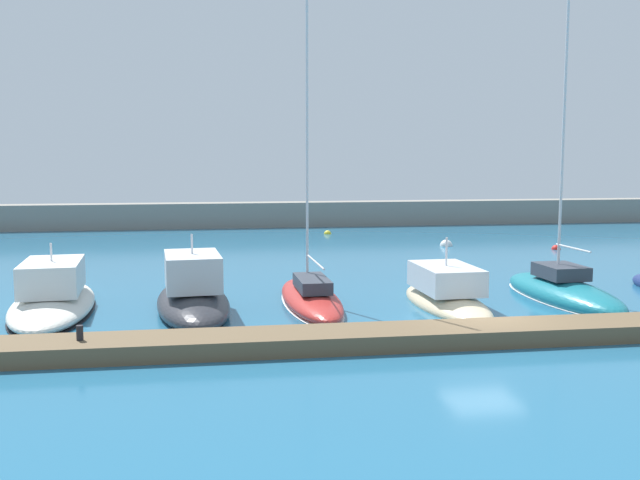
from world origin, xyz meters
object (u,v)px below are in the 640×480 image
(motorboat_charcoal_second, at_px, (193,295))
(sailboat_teal_fifth, at_px, (563,292))
(motorboat_ivory_nearest, at_px, (53,298))
(mooring_buoy_yellow, at_px, (328,234))
(mooring_buoy_white, at_px, (446,246))
(sailboat_red_third, at_px, (311,297))
(motorboat_sand_fourth, at_px, (446,296))
(mooring_buoy_red, at_px, (556,249))
(dock_bollard, at_px, (80,333))

(motorboat_charcoal_second, distance_m, sailboat_teal_fifth, 15.05)
(motorboat_ivory_nearest, bearing_deg, motorboat_charcoal_second, -104.18)
(mooring_buoy_yellow, distance_m, mooring_buoy_white, 10.46)
(mooring_buoy_yellow, bearing_deg, sailboat_red_third, -100.89)
(motorboat_charcoal_second, relative_size, sailboat_red_third, 0.61)
(mooring_buoy_yellow, bearing_deg, mooring_buoy_white, -51.44)
(motorboat_sand_fourth, xyz_separation_m, sailboat_teal_fifth, (5.16, 0.43, -0.08))
(mooring_buoy_white, bearing_deg, sailboat_teal_fifth, -93.08)
(motorboat_ivory_nearest, xyz_separation_m, sailboat_red_third, (9.88, -0.47, -0.19))
(motorboat_charcoal_second, xyz_separation_m, mooring_buoy_yellow, (9.47, 25.77, -0.63))
(sailboat_teal_fifth, distance_m, mooring_buoy_red, 16.50)
(mooring_buoy_yellow, relative_size, mooring_buoy_red, 0.98)
(motorboat_ivory_nearest, distance_m, sailboat_teal_fifth, 20.34)
(dock_bollard, bearing_deg, mooring_buoy_red, 39.31)
(mooring_buoy_red, bearing_deg, sailboat_teal_fifth, -116.02)
(motorboat_ivory_nearest, xyz_separation_m, dock_bollard, (2.15, -6.87, 0.26))
(motorboat_sand_fourth, bearing_deg, motorboat_charcoal_second, 85.90)
(sailboat_red_third, height_order, mooring_buoy_yellow, sailboat_red_third)
(sailboat_red_third, relative_size, motorboat_sand_fourth, 1.85)
(motorboat_charcoal_second, bearing_deg, sailboat_red_third, -89.01)
(motorboat_ivory_nearest, height_order, sailboat_red_third, sailboat_red_third)
(motorboat_charcoal_second, relative_size, mooring_buoy_white, 10.05)
(mooring_buoy_red, distance_m, dock_bollard, 32.85)
(motorboat_charcoal_second, distance_m, mooring_buoy_red, 26.79)
(motorboat_charcoal_second, xyz_separation_m, motorboat_sand_fourth, (9.88, -0.40, -0.24))
(sailboat_red_third, bearing_deg, mooring_buoy_red, -51.94)
(motorboat_charcoal_second, relative_size, mooring_buoy_yellow, 14.92)
(sailboat_red_third, xyz_separation_m, mooring_buoy_white, (11.39, 17.14, -0.32))
(mooring_buoy_red, relative_size, dock_bollard, 1.28)
(sailboat_red_third, xyz_separation_m, mooring_buoy_yellow, (4.87, 25.32, -0.32))
(mooring_buoy_white, bearing_deg, mooring_buoy_red, -23.52)
(sailboat_red_third, distance_m, motorboat_sand_fourth, 5.35)
(sailboat_red_third, bearing_deg, motorboat_charcoal_second, 94.45)
(sailboat_teal_fifth, height_order, dock_bollard, sailboat_teal_fifth)
(motorboat_sand_fourth, relative_size, dock_bollard, 16.60)
(sailboat_teal_fifth, height_order, mooring_buoy_yellow, sailboat_teal_fifth)
(motorboat_charcoal_second, relative_size, motorboat_sand_fourth, 1.13)
(motorboat_ivory_nearest, bearing_deg, mooring_buoy_red, -67.45)
(sailboat_teal_fifth, bearing_deg, mooring_buoy_yellow, 9.93)
(motorboat_ivory_nearest, height_order, motorboat_sand_fourth, motorboat_sand_fourth)
(motorboat_ivory_nearest, xyz_separation_m, motorboat_charcoal_second, (5.28, -0.92, 0.13))
(motorboat_ivory_nearest, bearing_deg, sailboat_red_third, -97.02)
(sailboat_red_third, distance_m, sailboat_teal_fifth, 10.46)
(motorboat_charcoal_second, bearing_deg, mooring_buoy_yellow, -24.75)
(dock_bollard, bearing_deg, motorboat_charcoal_second, 62.26)
(sailboat_red_third, bearing_deg, motorboat_sand_fourth, -100.21)
(mooring_buoy_red, xyz_separation_m, mooring_buoy_white, (-6.29, 2.74, 0.00))
(motorboat_charcoal_second, xyz_separation_m, sailboat_teal_fifth, (15.05, 0.03, -0.32))
(mooring_buoy_white, xyz_separation_m, dock_bollard, (-19.12, -23.54, 0.77))
(sailboat_teal_fifth, bearing_deg, dock_bollard, 105.92)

